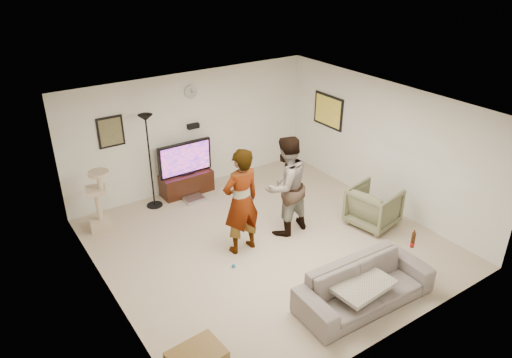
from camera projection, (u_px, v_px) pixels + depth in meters
floor at (267, 243)px, 8.48m from camera, size 5.50×5.50×0.02m
ceiling at (269, 107)px, 7.36m from camera, size 5.50×5.50×0.02m
wall_back at (192, 131)px, 9.96m from camera, size 5.50×0.04×2.50m
wall_front at (397, 262)px, 5.88m from camera, size 5.50×0.04×2.50m
wall_left at (105, 230)px, 6.54m from camera, size 0.04×5.50×2.50m
wall_right at (383, 145)px, 9.30m from camera, size 0.04×5.50×2.50m
wall_clock at (191, 92)px, 9.56m from camera, size 0.26×0.04×0.26m
wall_speaker at (193, 126)px, 9.86m from camera, size 0.25×0.10×0.10m
picture_back at (111, 132)px, 8.94m from camera, size 0.42×0.03×0.52m
picture_right at (328, 111)px, 10.36m from camera, size 0.03×0.78×0.62m
tv_stand at (187, 183)px, 10.07m from camera, size 1.09×0.45×0.45m
console_box at (194, 199)px, 9.84m from camera, size 0.40×0.30×0.07m
tv at (185, 158)px, 9.82m from camera, size 1.16×0.08×0.69m
tv_screen at (186, 159)px, 9.78m from camera, size 1.07×0.01×0.61m
floor_lamp at (150, 162)px, 9.24m from camera, size 0.32×0.32×1.93m
cat_tree at (98, 201)px, 8.63m from camera, size 0.46×0.46×1.18m
person_left at (241, 201)px, 7.88m from camera, size 0.71×0.48×1.89m
person_right at (286, 186)px, 8.42m from camera, size 0.98×0.80×1.86m
sofa at (365, 286)px, 6.94m from camera, size 2.13×0.90×0.61m
throw_blanket at (359, 283)px, 6.83m from camera, size 0.96×0.77×0.06m
beer_bottle at (413, 240)px, 7.23m from camera, size 0.06×0.06×0.25m
armchair at (374, 207)px, 8.87m from camera, size 0.97×0.95×0.76m
toy_ball at (234, 266)px, 7.82m from camera, size 0.06×0.06×0.06m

